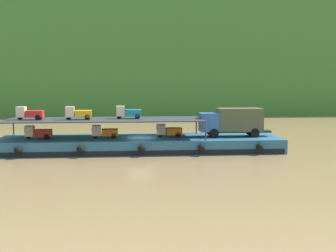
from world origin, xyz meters
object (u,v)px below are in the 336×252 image
mini_truck_upper_mid (78,113)px  cargo_barge (141,144)px  mini_truck_upper_fore (128,112)px  mini_truck_lower_mid (169,131)px  mini_truck_lower_stern (38,132)px  mini_truck_upper_stern (29,113)px  covered_lorry (232,121)px  mini_truck_lower_aft (104,132)px

mini_truck_upper_mid → cargo_barge: bearing=3.0°
mini_truck_upper_fore → cargo_barge: bearing=-19.1°
mini_truck_lower_mid → mini_truck_lower_stern: bearing=-178.2°
mini_truck_upper_stern → mini_truck_upper_mid: bearing=-3.0°
covered_lorry → mini_truck_lower_stern: covered_lorry is taller
covered_lorry → mini_truck_upper_mid: mini_truck_upper_mid is taller
mini_truck_lower_stern → mini_truck_upper_fore: size_ratio=1.00×
covered_lorry → mini_truck_lower_mid: size_ratio=2.85×
mini_truck_lower_stern → mini_truck_upper_mid: 4.66m
mini_truck_upper_stern → mini_truck_upper_fore: same height
mini_truck_lower_aft → mini_truck_lower_mid: size_ratio=1.00×
covered_lorry → mini_truck_lower_stern: size_ratio=2.85×
covered_lorry → mini_truck_upper_fore: 11.41m
cargo_barge → covered_lorry: covered_lorry is taller
mini_truck_lower_stern → mini_truck_lower_aft: (6.93, -0.05, 0.00)m
covered_lorry → mini_truck_lower_aft: covered_lorry is taller
mini_truck_lower_aft → mini_truck_upper_fore: bearing=17.4°
mini_truck_upper_stern → mini_truck_lower_stern: bearing=-14.0°
covered_lorry → mini_truck_upper_stern: size_ratio=2.84×
covered_lorry → mini_truck_upper_stern: mini_truck_upper_stern is taller
mini_truck_lower_stern → mini_truck_upper_fore: mini_truck_upper_fore is taller
mini_truck_lower_aft → cargo_barge: bearing=5.1°
cargo_barge → mini_truck_lower_stern: bearing=-178.4°
mini_truck_lower_mid → mini_truck_lower_aft: bearing=-176.0°
cargo_barge → mini_truck_lower_mid: size_ratio=10.90×
mini_truck_lower_mid → mini_truck_upper_stern: bearing=-179.1°
covered_lorry → cargo_barge: bearing=179.6°
mini_truck_lower_stern → mini_truck_lower_aft: bearing=-0.4°
mini_truck_lower_aft → mini_truck_upper_fore: mini_truck_upper_fore is taller
mini_truck_lower_aft → mini_truck_upper_fore: 3.33m
cargo_barge → mini_truck_upper_fore: (-1.31, 0.45, 3.44)m
covered_lorry → mini_truck_lower_stern: (-20.83, -0.22, -1.00)m
cargo_barge → mini_truck_lower_aft: (-3.85, -0.35, 1.44)m
mini_truck_upper_fore → mini_truck_lower_stern: bearing=-175.5°
mini_truck_upper_stern → mini_truck_upper_mid: same height
cargo_barge → mini_truck_lower_mid: bearing=2.7°
cargo_barge → mini_truck_lower_mid: (3.06, 0.14, 1.44)m
mini_truck_upper_mid → mini_truck_lower_mid: bearing=2.9°
cargo_barge → mini_truck_upper_mid: size_ratio=10.75×
cargo_barge → mini_truck_upper_stern: (-11.64, -0.08, 3.44)m
covered_lorry → mini_truck_upper_fore: size_ratio=2.86×
cargo_barge → mini_truck_lower_mid: mini_truck_lower_mid is taller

